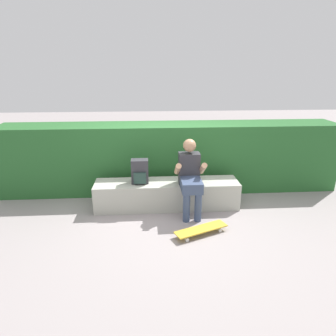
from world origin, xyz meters
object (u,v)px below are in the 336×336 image
(bench_main, at_px, (167,194))
(person_skater, at_px, (190,175))
(skateboard_near_person, at_px, (201,229))
(backpack_on_bench, at_px, (140,172))

(bench_main, distance_m, person_skater, 0.60)
(person_skater, xyz_separation_m, skateboard_near_person, (0.08, -0.70, -0.58))
(skateboard_near_person, distance_m, backpack_on_bench, 1.40)
(bench_main, relative_size, backpack_on_bench, 6.05)
(bench_main, height_order, backpack_on_bench, backpack_on_bench)
(backpack_on_bench, bearing_deg, skateboard_near_person, -45.96)
(bench_main, distance_m, skateboard_near_person, 1.03)
(bench_main, xyz_separation_m, backpack_on_bench, (-0.45, -0.01, 0.42))
(bench_main, bearing_deg, person_skater, -31.90)
(skateboard_near_person, height_order, backpack_on_bench, backpack_on_bench)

